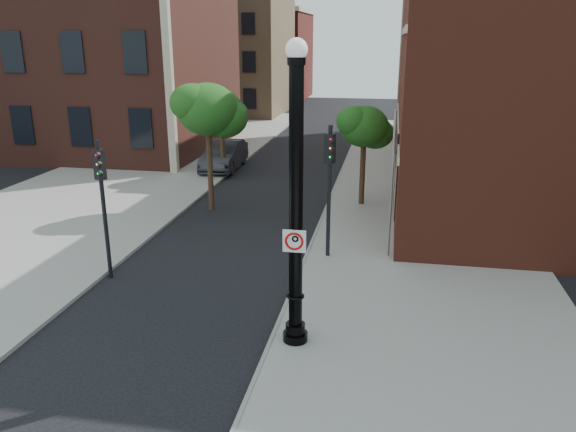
% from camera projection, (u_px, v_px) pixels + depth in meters
% --- Properties ---
extents(ground, '(120.00, 120.00, 0.00)m').
position_uv_depth(ground, '(189.00, 342.00, 14.01)').
color(ground, black).
rests_on(ground, ground).
extents(sidewalk_right, '(8.00, 60.00, 0.12)m').
position_uv_depth(sidewalk_right, '(419.00, 227.00, 22.32)').
color(sidewalk_right, gray).
rests_on(sidewalk_right, ground).
extents(sidewalk_left, '(10.00, 50.00, 0.12)m').
position_uv_depth(sidewalk_left, '(149.00, 168.00, 32.41)').
color(sidewalk_left, gray).
rests_on(sidewalk_left, ground).
extents(curb_edge, '(0.10, 60.00, 0.14)m').
position_uv_depth(curb_edge, '(321.00, 221.00, 23.00)').
color(curb_edge, gray).
rests_on(curb_edge, ground).
extents(victorian_building, '(18.60, 14.60, 17.95)m').
position_uv_depth(victorian_building, '(76.00, 13.00, 36.59)').
color(victorian_building, '#5C2C22').
rests_on(victorian_building, ground).
extents(bg_building_tan_a, '(12.00, 12.00, 12.00)m').
position_uv_depth(bg_building_tan_a, '(225.00, 51.00, 55.49)').
color(bg_building_tan_a, '#91724F').
rests_on(bg_building_tan_a, ground).
extents(bg_building_red, '(12.00, 12.00, 10.00)m').
position_uv_depth(bg_building_red, '(258.00, 57.00, 68.91)').
color(bg_building_red, maroon).
rests_on(bg_building_red, ground).
extents(bg_building_tan_b, '(22.00, 14.00, 14.00)m').
position_uv_depth(bg_building_tan_b, '(570.00, 41.00, 37.21)').
color(bg_building_tan_b, '#91724F').
rests_on(bg_building_tan_b, ground).
extents(lamppost, '(0.61, 0.61, 7.26)m').
position_uv_depth(lamppost, '(296.00, 216.00, 12.88)').
color(lamppost, black).
rests_on(lamppost, ground).
extents(no_parking_sign, '(0.55, 0.06, 0.55)m').
position_uv_depth(no_parking_sign, '(294.00, 241.00, 12.87)').
color(no_parking_sign, white).
rests_on(no_parking_sign, ground).
extents(parked_car, '(1.91, 5.04, 1.64)m').
position_uv_depth(parked_car, '(224.00, 155.00, 32.11)').
color(parked_car, '#29292D').
rests_on(parked_car, ground).
extents(traffic_signal_left, '(0.35, 0.39, 4.39)m').
position_uv_depth(traffic_signal_left, '(102.00, 187.00, 16.85)').
color(traffic_signal_left, black).
rests_on(traffic_signal_left, ground).
extents(traffic_signal_right, '(0.37, 0.41, 4.59)m').
position_uv_depth(traffic_signal_right, '(330.00, 171.00, 18.34)').
color(traffic_signal_right, black).
rests_on(traffic_signal_right, ground).
extents(utility_pole, '(0.10, 0.10, 5.08)m').
position_uv_depth(utility_pole, '(391.00, 187.00, 18.53)').
color(utility_pole, '#999999').
rests_on(utility_pole, ground).
extents(street_tree_a, '(3.04, 2.75, 5.48)m').
position_uv_depth(street_tree_a, '(209.00, 111.00, 23.50)').
color(street_tree_a, '#341F15').
rests_on(street_tree_a, ground).
extents(street_tree_b, '(2.59, 2.34, 4.67)m').
position_uv_depth(street_tree_b, '(222.00, 108.00, 29.61)').
color(street_tree_b, '#341F15').
rests_on(street_tree_b, ground).
extents(street_tree_c, '(2.49, 2.25, 4.48)m').
position_uv_depth(street_tree_c, '(365.00, 128.00, 24.27)').
color(street_tree_c, '#341F15').
rests_on(street_tree_c, ground).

